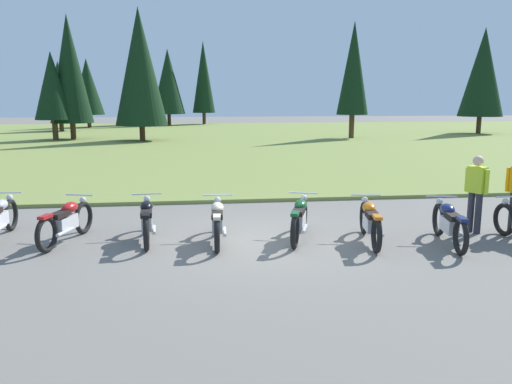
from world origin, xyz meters
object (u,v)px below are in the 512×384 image
motorcycle_red (66,221)px  motorcycle_orange (370,221)px  motorcycle_navy (449,223)px  motorcycle_cream (218,221)px  motorcycle_black (147,220)px  motorcycle_british_green (300,218)px  rider_with_back_turned (476,189)px

motorcycle_red → motorcycle_orange: (6.04, -0.78, 0.00)m
motorcycle_orange → motorcycle_navy: 1.54m
motorcycle_red → motorcycle_cream: (3.01, -0.39, 0.00)m
motorcycle_black → motorcycle_british_green: (3.10, -0.26, 0.00)m
motorcycle_navy → rider_with_back_turned: rider_with_back_turned is taller
motorcycle_red → motorcycle_orange: bearing=-7.4°
rider_with_back_turned → motorcycle_orange: bearing=-169.5°
motorcycle_black → motorcycle_navy: 6.03m
motorcycle_orange → rider_with_back_turned: bearing=10.5°
motorcycle_orange → motorcycle_black: bearing=171.0°
motorcycle_navy → motorcycle_british_green: bearing=164.6°
motorcycle_red → motorcycle_navy: (7.54, -1.12, 0.00)m
motorcycle_cream → motorcycle_black: bearing=167.6°
motorcycle_orange → motorcycle_british_green: bearing=161.8°
motorcycle_british_green → motorcycle_red: bearing=175.8°
motorcycle_red → motorcycle_british_green: 4.71m
motorcycle_cream → motorcycle_navy: same height
motorcycle_navy → rider_with_back_turned: bearing=39.1°
motorcycle_navy → rider_with_back_turned: size_ratio=1.25×
motorcycle_black → motorcycle_navy: bearing=-10.0°
motorcycle_cream → motorcycle_orange: size_ratio=1.01×
motorcycle_cream → rider_with_back_turned: rider_with_back_turned is taller
motorcycle_british_green → motorcycle_cream: bearing=-178.3°
motorcycle_red → motorcycle_navy: same height
motorcycle_cream → motorcycle_orange: same height
motorcycle_black → rider_with_back_turned: bearing=-2.0°
motorcycle_red → motorcycle_cream: size_ratio=0.97×
motorcycle_orange → rider_with_back_turned: 2.58m
motorcycle_red → motorcycle_british_green: bearing=-4.2°
motorcycle_red → motorcycle_british_green: (4.70, -0.34, 0.00)m
motorcycle_red → motorcycle_navy: size_ratio=0.98×
rider_with_back_turned → motorcycle_black: bearing=178.0°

